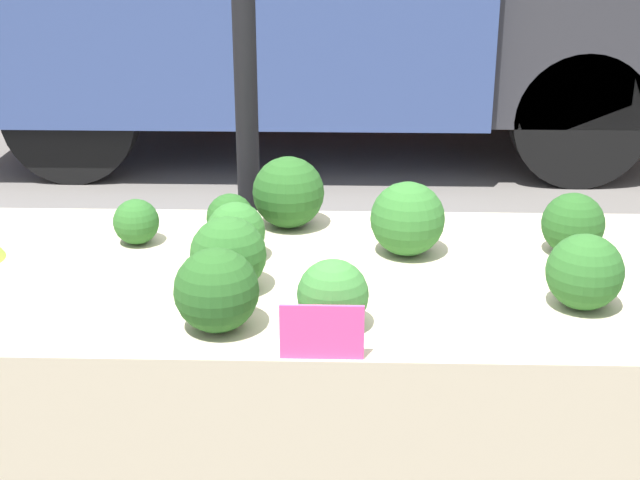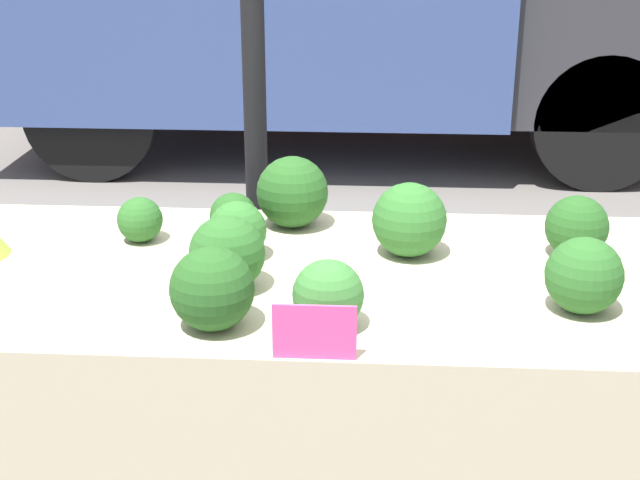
{
  "view_description": "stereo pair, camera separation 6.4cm",
  "coord_description": "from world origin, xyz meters",
  "views": [
    {
      "loc": [
        0.06,
        -1.91,
        1.68
      ],
      "look_at": [
        0.0,
        0.0,
        0.94
      ],
      "focal_mm": 50.0,
      "sensor_mm": 36.0,
      "label": 1
    },
    {
      "loc": [
        0.12,
        -1.91,
        1.68
      ],
      "look_at": [
        0.0,
        0.0,
        0.94
      ],
      "focal_mm": 50.0,
      "sensor_mm": 36.0,
      "label": 2
    }
  ],
  "objects": [
    {
      "name": "broccoli_head_6",
      "position": [
        0.21,
        0.12,
        0.95
      ],
      "size": [
        0.18,
        0.18,
        0.18
      ],
      "color": "#2D6628",
      "rests_on": "market_table"
    },
    {
      "name": "broccoli_head_9",
      "position": [
        -0.09,
        0.31,
        0.96
      ],
      "size": [
        0.19,
        0.19,
        0.19
      ],
      "color": "#23511E",
      "rests_on": "market_table"
    },
    {
      "name": "broccoli_head_3",
      "position": [
        0.61,
        0.14,
        0.94
      ],
      "size": [
        0.15,
        0.15,
        0.15
      ],
      "color": "#23511E",
      "rests_on": "market_table"
    },
    {
      "name": "broccoli_head_4",
      "position": [
        -0.2,
        -0.3,
        0.95
      ],
      "size": [
        0.17,
        0.17,
        0.17
      ],
      "color": "#23511E",
      "rests_on": "market_table"
    },
    {
      "name": "market_table",
      "position": [
        0.0,
        -0.07,
        0.76
      ],
      "size": [
        2.38,
        0.86,
        0.86
      ],
      "color": "beige",
      "rests_on": "ground_plane"
    },
    {
      "name": "broccoli_head_10",
      "position": [
        -0.23,
        0.2,
        0.92
      ],
      "size": [
        0.12,
        0.12,
        0.12
      ],
      "color": "#23511E",
      "rests_on": "market_table"
    },
    {
      "name": "broccoli_head_2",
      "position": [
        0.03,
        -0.28,
        0.94
      ],
      "size": [
        0.15,
        0.15,
        0.15
      ],
      "color": "#387533",
      "rests_on": "market_table"
    },
    {
      "name": "broccoli_head_1",
      "position": [
        -0.2,
        -0.11,
        0.95
      ],
      "size": [
        0.17,
        0.17,
        0.17
      ],
      "color": "#285B23",
      "rests_on": "market_table"
    },
    {
      "name": "tent_pole",
      "position": [
        -0.24,
        0.73,
        1.19
      ],
      "size": [
        0.07,
        0.07,
        2.38
      ],
      "color": "black",
      "rests_on": "ground_plane"
    },
    {
      "name": "broccoli_head_11",
      "position": [
        -0.47,
        0.17,
        0.92
      ],
      "size": [
        0.12,
        0.12,
        0.12
      ],
      "color": "#285B23",
      "rests_on": "market_table"
    },
    {
      "name": "broccoli_head_7",
      "position": [
        0.56,
        -0.17,
        0.94
      ],
      "size": [
        0.16,
        0.16,
        0.16
      ],
      "color": "#285B23",
      "rests_on": "market_table"
    },
    {
      "name": "price_sign",
      "position": [
        0.02,
        -0.42,
        0.92
      ],
      "size": [
        0.16,
        0.01,
        0.11
      ],
      "color": "#EF4793",
      "rests_on": "market_table"
    },
    {
      "name": "broccoli_head_0",
      "position": [
        -0.2,
        0.08,
        0.93
      ],
      "size": [
        0.14,
        0.14,
        0.14
      ],
      "color": "#2D6628",
      "rests_on": "market_table"
    }
  ]
}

